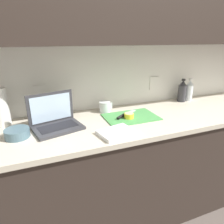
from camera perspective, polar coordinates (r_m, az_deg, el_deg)
The scene contains 13 objects.
ground_plane at distance 2.10m, azimuth 9.35°, elevation -24.33°, with size 12.00×12.00×0.00m, color #564C47.
wall_back at distance 1.72m, azimuth 7.97°, elevation 23.22°, with size 5.20×0.38×2.60m.
counter_unit at distance 1.82m, azimuth 10.73°, elevation -13.77°, with size 2.43×0.65×0.89m.
laptop at distance 1.41m, azimuth -15.92°, elevation -2.10°, with size 0.36×0.29×0.23m.
cutting_board at distance 1.55m, azimuth 5.39°, elevation -1.39°, with size 0.40×0.27×0.01m, color #4C9E51.
knife at distance 1.54m, azimuth 3.33°, elevation -0.94°, with size 0.23×0.17×0.02m.
lemon_half_cut at distance 1.51m, azimuth 4.85°, elevation -1.02°, with size 0.07×0.07×0.04m.
bottle_green_soda at distance 2.08m, azimuth 21.19°, elevation 5.72°, with size 0.07×0.07×0.22m.
bottle_oil_tall at distance 2.03m, azimuth 19.40°, elevation 5.60°, with size 0.08×0.08×0.22m.
measuring_cup at distance 1.64m, azimuth -2.07°, elevation 1.47°, with size 0.11×0.09×0.09m.
bowl_white at distance 1.36m, azimuth -25.46°, elevation -5.48°, with size 0.15×0.15×0.06m.
paper_towel_roll at distance 1.56m, azimuth -29.27°, elevation 1.19°, with size 0.10×0.10×0.27m.
dish_towel at distance 1.27m, azimuth 1.31°, elevation -5.87°, with size 0.22×0.16×0.02m, color white.
Camera 1 is at (-0.82, -1.26, 1.46)m, focal length 32.00 mm.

